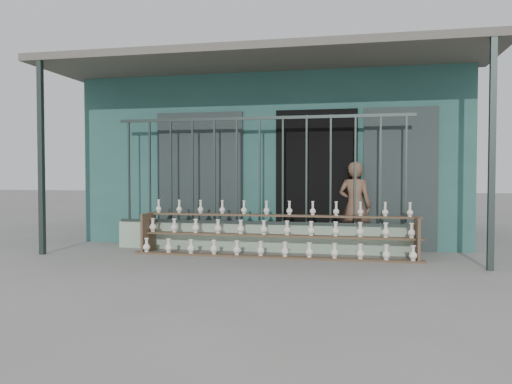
# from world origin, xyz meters

# --- Properties ---
(ground) EXTENTS (60.00, 60.00, 0.00)m
(ground) POSITION_xyz_m (0.00, 0.00, 0.00)
(ground) COLOR slate
(workshop_building) EXTENTS (7.40, 6.60, 3.21)m
(workshop_building) POSITION_xyz_m (0.00, 4.23, 1.62)
(workshop_building) COLOR #295751
(workshop_building) RESTS_ON ground
(parapet_wall) EXTENTS (5.00, 0.20, 0.45)m
(parapet_wall) POSITION_xyz_m (0.00, 1.30, 0.23)
(parapet_wall) COLOR #99B299
(parapet_wall) RESTS_ON ground
(security_fence) EXTENTS (5.00, 0.04, 1.80)m
(security_fence) POSITION_xyz_m (-0.00, 1.30, 1.35)
(security_fence) COLOR #283330
(security_fence) RESTS_ON parapet_wall
(shelf_rack) EXTENTS (4.50, 0.68, 0.85)m
(shelf_rack) POSITION_xyz_m (0.33, 0.89, 0.36)
(shelf_rack) COLOR brown
(shelf_rack) RESTS_ON ground
(elderly_woman) EXTENTS (0.61, 0.47, 1.50)m
(elderly_woman) POSITION_xyz_m (1.56, 1.68, 0.75)
(elderly_woman) COLOR brown
(elderly_woman) RESTS_ON ground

